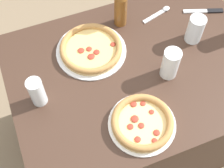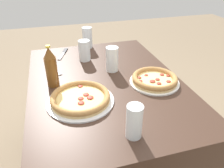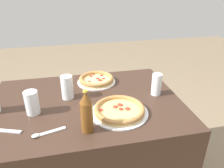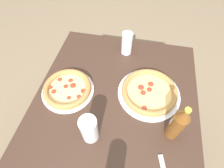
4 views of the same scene
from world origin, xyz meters
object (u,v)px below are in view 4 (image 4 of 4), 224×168
glass_mango_juice (126,44)px  beer_bottle (178,123)px  glass_lemonade (89,130)px  pizza_veggie (67,89)px  pizza_margherita (149,92)px

glass_mango_juice → beer_bottle: beer_bottle is taller
glass_lemonade → beer_bottle: bearing=103.4°
glass_lemonade → beer_bottle: 0.37m
glass_lemonade → pizza_veggie: bearing=-138.7°
pizza_margherita → glass_lemonade: bearing=-40.7°
beer_bottle → pizza_margherita: bearing=-148.8°
pizza_veggie → pizza_margherita: pizza_veggie is taller
glass_lemonade → glass_mango_juice: 0.58m
pizza_veggie → glass_mango_juice: 0.45m
glass_mango_juice → beer_bottle: bearing=30.8°
glass_mango_juice → beer_bottle: size_ratio=0.62×
glass_lemonade → beer_bottle: size_ratio=0.65×
pizza_veggie → glass_mango_juice: size_ratio=1.92×
pizza_veggie → beer_bottle: 0.57m
pizza_margherita → glass_mango_juice: (-0.29, -0.17, 0.05)m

